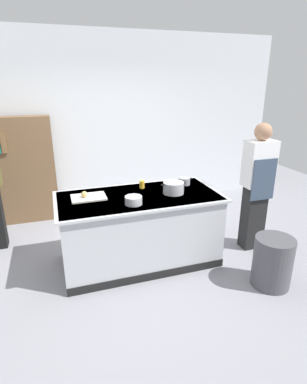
{
  "coord_description": "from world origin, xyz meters",
  "views": [
    {
      "loc": [
        -0.92,
        -3.35,
        2.21
      ],
      "look_at": [
        0.25,
        0.2,
        0.85
      ],
      "focal_mm": 28.81,
      "sensor_mm": 36.0,
      "label": 1
    }
  ],
  "objects_px": {
    "stock_pot": "(173,188)",
    "trash_bin": "(272,262)",
    "juice_cup": "(142,184)",
    "bookshelf": "(19,171)",
    "onion": "(84,194)",
    "sauce_pan": "(185,181)",
    "mixing_bowl": "(134,200)",
    "person_chef": "(257,185)"
  },
  "relations": [
    {
      "from": "stock_pot",
      "to": "trash_bin",
      "type": "bearing_deg",
      "value": -46.48
    },
    {
      "from": "sauce_pan",
      "to": "mixing_bowl",
      "type": "distance_m",
      "value": 0.94
    },
    {
      "from": "juice_cup",
      "to": "trash_bin",
      "type": "bearing_deg",
      "value": -45.89
    },
    {
      "from": "onion",
      "to": "sauce_pan",
      "type": "distance_m",
      "value": 1.33
    },
    {
      "from": "onion",
      "to": "sauce_pan",
      "type": "height_order",
      "value": "same"
    },
    {
      "from": "onion",
      "to": "mixing_bowl",
      "type": "xyz_separation_m",
      "value": [
        0.51,
        -0.34,
        -0.01
      ]
    },
    {
      "from": "person_chef",
      "to": "sauce_pan",
      "type": "bearing_deg",
      "value": 79.76
    },
    {
      "from": "mixing_bowl",
      "to": "onion",
      "type": "bearing_deg",
      "value": 146.09
    },
    {
      "from": "trash_bin",
      "to": "bookshelf",
      "type": "xyz_separation_m",
      "value": [
        -2.76,
        2.74,
        0.56
      ]
    },
    {
      "from": "onion",
      "to": "bookshelf",
      "type": "height_order",
      "value": "bookshelf"
    },
    {
      "from": "onion",
      "to": "sauce_pan",
      "type": "bearing_deg",
      "value": 5.04
    },
    {
      "from": "sauce_pan",
      "to": "mixing_bowl",
      "type": "height_order",
      "value": "same"
    },
    {
      "from": "juice_cup",
      "to": "person_chef",
      "type": "bearing_deg",
      "value": -15.06
    },
    {
      "from": "trash_bin",
      "to": "person_chef",
      "type": "xyz_separation_m",
      "value": [
        0.3,
        0.81,
        0.62
      ]
    },
    {
      "from": "person_chef",
      "to": "mixing_bowl",
      "type": "bearing_deg",
      "value": 105.03
    },
    {
      "from": "sauce_pan",
      "to": "mixing_bowl",
      "type": "xyz_separation_m",
      "value": [
        -0.82,
        -0.46,
        -0.0
      ]
    },
    {
      "from": "stock_pot",
      "to": "juice_cup",
      "type": "relative_size",
      "value": 3.21
    },
    {
      "from": "juice_cup",
      "to": "trash_bin",
      "type": "height_order",
      "value": "juice_cup"
    },
    {
      "from": "mixing_bowl",
      "to": "trash_bin",
      "type": "bearing_deg",
      "value": -26.62
    },
    {
      "from": "juice_cup",
      "to": "stock_pot",
      "type": "bearing_deg",
      "value": -44.22
    },
    {
      "from": "stock_pot",
      "to": "bookshelf",
      "type": "xyz_separation_m",
      "value": [
        -1.9,
        1.85,
        -0.12
      ]
    },
    {
      "from": "juice_cup",
      "to": "bookshelf",
      "type": "distance_m",
      "value": 2.21
    },
    {
      "from": "onion",
      "to": "mixing_bowl",
      "type": "height_order",
      "value": "same"
    },
    {
      "from": "sauce_pan",
      "to": "trash_bin",
      "type": "bearing_deg",
      "value": -63.2
    },
    {
      "from": "onion",
      "to": "trash_bin",
      "type": "relative_size",
      "value": 0.12
    },
    {
      "from": "juice_cup",
      "to": "bookshelf",
      "type": "height_order",
      "value": "bookshelf"
    },
    {
      "from": "sauce_pan",
      "to": "stock_pot",
      "type": "bearing_deg",
      "value": -134.93
    },
    {
      "from": "sauce_pan",
      "to": "mixing_bowl",
      "type": "bearing_deg",
      "value": -150.93
    },
    {
      "from": "person_chef",
      "to": "juice_cup",
      "type": "bearing_deg",
      "value": 86.5
    },
    {
      "from": "person_chef",
      "to": "onion",
      "type": "bearing_deg",
      "value": 95.46
    },
    {
      "from": "stock_pot",
      "to": "trash_bin",
      "type": "xyz_separation_m",
      "value": [
        0.85,
        -0.9,
        -0.68
      ]
    },
    {
      "from": "stock_pot",
      "to": "person_chef",
      "type": "bearing_deg",
      "value": -4.37
    },
    {
      "from": "onion",
      "to": "bookshelf",
      "type": "xyz_separation_m",
      "value": [
        -0.84,
        1.7,
        -0.1
      ]
    },
    {
      "from": "trash_bin",
      "to": "bookshelf",
      "type": "bearing_deg",
      "value": 135.12
    },
    {
      "from": "person_chef",
      "to": "bookshelf",
      "type": "bearing_deg",
      "value": 69.19
    },
    {
      "from": "onion",
      "to": "sauce_pan",
      "type": "relative_size",
      "value": 0.35
    },
    {
      "from": "onion",
      "to": "juice_cup",
      "type": "relative_size",
      "value": 0.73
    },
    {
      "from": "onion",
      "to": "trash_bin",
      "type": "distance_m",
      "value": 2.28
    },
    {
      "from": "onion",
      "to": "mixing_bowl",
      "type": "bearing_deg",
      "value": -33.91
    },
    {
      "from": "mixing_bowl",
      "to": "juice_cup",
      "type": "xyz_separation_m",
      "value": [
        0.24,
        0.5,
        0.0
      ]
    },
    {
      "from": "mixing_bowl",
      "to": "bookshelf",
      "type": "bearing_deg",
      "value": 123.45
    },
    {
      "from": "stock_pot",
      "to": "mixing_bowl",
      "type": "height_order",
      "value": "stock_pot"
    }
  ]
}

